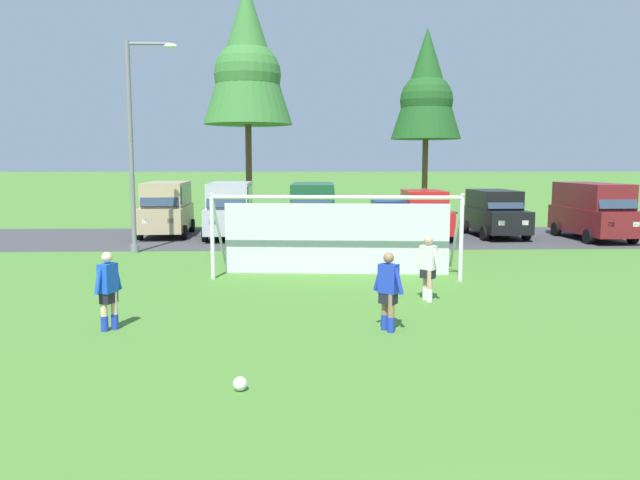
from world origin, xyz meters
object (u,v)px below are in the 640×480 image
(player_winger_right, at_px, (388,292))
(parked_car_slot_left, at_px, (230,208))
(soccer_goal, at_px, (336,233))
(parked_car_slot_center_right, at_px, (424,213))
(parked_car_slot_center, at_px, (392,219))
(street_lamp, at_px, (135,145))
(parked_car_slot_far_right, at_px, (593,210))
(parked_car_slot_center_left, at_px, (313,210))
(player_midfield_center, at_px, (108,291))
(soccer_ball, at_px, (240,384))
(parked_car_slot_far_left, at_px, (167,207))
(parked_car_slot_right, at_px, (494,213))
(player_winger_left, at_px, (428,268))

(player_winger_right, height_order, parked_car_slot_left, parked_car_slot_left)
(soccer_goal, distance_m, parked_car_slot_center_right, 10.41)
(parked_car_slot_center, height_order, street_lamp, street_lamp)
(parked_car_slot_center_right, height_order, street_lamp, street_lamp)
(parked_car_slot_left, height_order, parked_car_slot_far_right, same)
(parked_car_slot_center_left, height_order, street_lamp, street_lamp)
(player_winger_right, xyz_separation_m, parked_car_slot_far_right, (11.36, 14.85, 0.52))
(parked_car_slot_center_left, relative_size, parked_car_slot_far_right, 1.00)
(player_midfield_center, bearing_deg, parked_car_slot_center, 62.06)
(soccer_ball, relative_size, street_lamp, 0.03)
(player_winger_right, bearing_deg, street_lamp, 124.90)
(player_winger_right, distance_m, parked_car_slot_center_right, 16.23)
(player_winger_right, relative_size, parked_car_slot_far_left, 0.34)
(soccer_ball, distance_m, parked_car_slot_far_right, 22.99)
(street_lamp, bearing_deg, soccer_ball, -70.39)
(parked_car_slot_center, bearing_deg, street_lamp, -157.78)
(parked_car_slot_far_left, relative_size, parked_car_slot_right, 1.05)
(player_winger_left, distance_m, parked_car_slot_far_left, 17.10)
(soccer_ball, bearing_deg, parked_car_slot_far_left, 104.68)
(player_midfield_center, bearing_deg, player_winger_right, -2.57)
(parked_car_slot_left, bearing_deg, parked_car_slot_center_left, -18.54)
(soccer_ball, relative_size, parked_car_slot_far_left, 0.04)
(parked_car_slot_far_left, bearing_deg, parked_car_slot_left, -14.93)
(parked_car_slot_far_left, distance_m, parked_car_slot_right, 15.35)
(soccer_ball, height_order, parked_car_slot_center_left, parked_car_slot_center_left)
(parked_car_slot_center, bearing_deg, soccer_goal, -108.51)
(player_winger_right, relative_size, street_lamp, 0.21)
(soccer_goal, bearing_deg, player_midfield_center, -129.51)
(soccer_goal, height_order, parked_car_slot_right, soccer_goal)
(soccer_ball, xyz_separation_m, street_lamp, (-5.24, 14.71, 3.98))
(soccer_goal, distance_m, street_lamp, 9.28)
(player_winger_left, height_order, parked_car_slot_center_left, parked_car_slot_center_left)
(parked_car_slot_center, bearing_deg, player_winger_right, -98.78)
(parked_car_slot_center_right, relative_size, street_lamp, 0.59)
(player_winger_right, bearing_deg, parked_car_slot_right, 65.61)
(player_winger_right, distance_m, parked_car_slot_far_left, 18.82)
(player_winger_left, height_order, parked_car_slot_center, parked_car_slot_center)
(soccer_goal, xyz_separation_m, parked_car_slot_center_right, (4.60, 9.33, -0.18))
(player_midfield_center, xyz_separation_m, parked_car_slot_left, (0.78, 15.92, 0.52))
(parked_car_slot_far_right, bearing_deg, player_winger_right, -127.41)
(parked_car_slot_center, height_order, parked_car_slot_right, parked_car_slot_right)
(street_lamp, bearing_deg, parked_car_slot_center_left, 27.26)
(player_midfield_center, height_order, street_lamp, street_lamp)
(player_midfield_center, distance_m, street_lamp, 11.85)
(soccer_ball, distance_m, player_winger_right, 4.33)
(parked_car_slot_far_right, bearing_deg, soccer_goal, -144.97)
(soccer_ball, relative_size, parked_car_slot_right, 0.05)
(parked_car_slot_left, distance_m, parked_car_slot_center, 7.42)
(player_winger_right, bearing_deg, soccer_goal, 96.07)
(soccer_ball, relative_size, parked_car_slot_far_right, 0.04)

